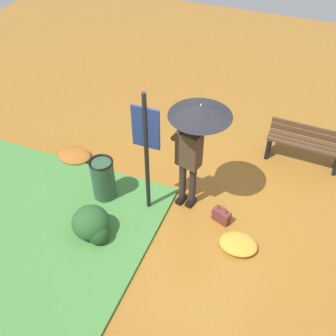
% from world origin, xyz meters
% --- Properties ---
extents(ground_plane, '(18.00, 18.00, 0.00)m').
position_xyz_m(ground_plane, '(0.00, 0.00, 0.00)').
color(ground_plane, '#9E6623').
extents(person_with_umbrella, '(0.96, 0.96, 2.04)m').
position_xyz_m(person_with_umbrella, '(-0.18, 0.05, 1.55)').
color(person_with_umbrella, '#2D2823').
rests_on(person_with_umbrella, ground_plane).
extents(info_sign_post, '(0.44, 0.07, 2.30)m').
position_xyz_m(info_sign_post, '(-0.81, -0.34, 1.44)').
color(info_sign_post, black).
rests_on(info_sign_post, ground_plane).
extents(handbag, '(0.33, 0.23, 0.37)m').
position_xyz_m(handbag, '(0.43, -0.18, 0.13)').
color(handbag, brown).
rests_on(handbag, ground_plane).
extents(park_bench, '(1.40, 0.42, 0.75)m').
position_xyz_m(park_bench, '(1.45, 1.88, 0.40)').
color(park_bench, black).
rests_on(park_bench, ground_plane).
extents(trash_bin, '(0.42, 0.42, 0.83)m').
position_xyz_m(trash_bin, '(-1.63, -0.39, 0.42)').
color(trash_bin, '#2D5138').
rests_on(trash_bin, ground_plane).
extents(shrub_cluster, '(0.66, 0.60, 0.54)m').
position_xyz_m(shrub_cluster, '(-1.40, -1.23, 0.25)').
color(shrub_cluster, '#285628').
rests_on(shrub_cluster, ground_plane).
extents(leaf_pile_near_person, '(0.66, 0.53, 0.15)m').
position_xyz_m(leaf_pile_near_person, '(-2.69, 0.32, 0.07)').
color(leaf_pile_near_person, '#A86023').
rests_on(leaf_pile_near_person, ground_plane).
extents(leaf_pile_by_bench, '(0.61, 0.49, 0.13)m').
position_xyz_m(leaf_pile_by_bench, '(0.83, -0.60, 0.07)').
color(leaf_pile_by_bench, gold).
rests_on(leaf_pile_by_bench, ground_plane).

